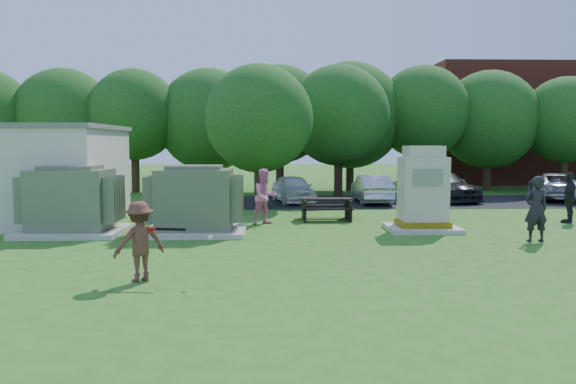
{
  "coord_description": "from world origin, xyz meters",
  "views": [
    {
      "loc": [
        -0.51,
        -12.47,
        2.74
      ],
      "look_at": [
        0.0,
        4.0,
        1.3
      ],
      "focal_mm": 35.0,
      "sensor_mm": 36.0,
      "label": 1
    }
  ],
  "objects_px": {
    "transformer_right": "(195,202)",
    "person_walking_right": "(569,198)",
    "generator_cabinet": "(423,194)",
    "car_silver_b": "(555,186)",
    "person_at_picnic": "(265,197)",
    "car_white": "(293,189)",
    "batter": "(140,241)",
    "car_dark": "(441,186)",
    "picnic_table": "(326,206)",
    "car_silver_a": "(372,189)",
    "transformer_left": "(72,202)",
    "person_by_generator": "(536,209)"
  },
  "relations": [
    {
      "from": "transformer_left",
      "to": "person_walking_right",
      "type": "bearing_deg",
      "value": 6.52
    },
    {
      "from": "person_by_generator",
      "to": "person_walking_right",
      "type": "relative_size",
      "value": 1.05
    },
    {
      "from": "person_at_picnic",
      "to": "car_silver_a",
      "type": "relative_size",
      "value": 0.48
    },
    {
      "from": "batter",
      "to": "car_silver_b",
      "type": "height_order",
      "value": "batter"
    },
    {
      "from": "person_by_generator",
      "to": "car_silver_b",
      "type": "xyz_separation_m",
      "value": [
        6.33,
        11.31,
        -0.26
      ]
    },
    {
      "from": "picnic_table",
      "to": "car_silver_a",
      "type": "xyz_separation_m",
      "value": [
        2.64,
        5.61,
        0.15
      ]
    },
    {
      "from": "transformer_left",
      "to": "person_at_picnic",
      "type": "relative_size",
      "value": 1.6
    },
    {
      "from": "picnic_table",
      "to": "person_walking_right",
      "type": "relative_size",
      "value": 1.05
    },
    {
      "from": "transformer_left",
      "to": "batter",
      "type": "bearing_deg",
      "value": -60.13
    },
    {
      "from": "car_silver_b",
      "to": "person_at_picnic",
      "type": "bearing_deg",
      "value": 50.4
    },
    {
      "from": "picnic_table",
      "to": "transformer_left",
      "type": "bearing_deg",
      "value": -160.28
    },
    {
      "from": "picnic_table",
      "to": "car_silver_a",
      "type": "relative_size",
      "value": 0.47
    },
    {
      "from": "generator_cabinet",
      "to": "car_white",
      "type": "height_order",
      "value": "generator_cabinet"
    },
    {
      "from": "batter",
      "to": "car_silver_a",
      "type": "xyz_separation_m",
      "value": [
        7.23,
        14.36,
        -0.16
      ]
    },
    {
      "from": "picnic_table",
      "to": "car_silver_a",
      "type": "bearing_deg",
      "value": 64.84
    },
    {
      "from": "transformer_right",
      "to": "person_walking_right",
      "type": "distance_m",
      "value": 12.67
    },
    {
      "from": "car_white",
      "to": "person_at_picnic",
      "type": "bearing_deg",
      "value": -110.74
    },
    {
      "from": "car_white",
      "to": "car_dark",
      "type": "height_order",
      "value": "car_dark"
    },
    {
      "from": "car_dark",
      "to": "picnic_table",
      "type": "bearing_deg",
      "value": -148.7
    },
    {
      "from": "person_at_picnic",
      "to": "person_walking_right",
      "type": "bearing_deg",
      "value": -33.02
    },
    {
      "from": "generator_cabinet",
      "to": "car_silver_b",
      "type": "height_order",
      "value": "generator_cabinet"
    },
    {
      "from": "car_silver_a",
      "to": "car_dark",
      "type": "bearing_deg",
      "value": -164.03
    },
    {
      "from": "car_silver_a",
      "to": "car_silver_b",
      "type": "distance_m",
      "value": 9.12
    },
    {
      "from": "picnic_table",
      "to": "person_at_picnic",
      "type": "distance_m",
      "value": 2.43
    },
    {
      "from": "person_at_picnic",
      "to": "car_silver_b",
      "type": "distance_m",
      "value": 15.86
    },
    {
      "from": "person_at_picnic",
      "to": "car_silver_b",
      "type": "bearing_deg",
      "value": -4.0
    },
    {
      "from": "generator_cabinet",
      "to": "person_walking_right",
      "type": "height_order",
      "value": "generator_cabinet"
    },
    {
      "from": "transformer_left",
      "to": "person_by_generator",
      "type": "bearing_deg",
      "value": -7.53
    },
    {
      "from": "car_white",
      "to": "batter",
      "type": "bearing_deg",
      "value": -114.62
    },
    {
      "from": "car_silver_b",
      "to": "person_walking_right",
      "type": "bearing_deg",
      "value": 87.35
    },
    {
      "from": "person_walking_right",
      "to": "batter",
      "type": "bearing_deg",
      "value": -15.05
    },
    {
      "from": "car_dark",
      "to": "car_silver_b",
      "type": "relative_size",
      "value": 1.02
    },
    {
      "from": "generator_cabinet",
      "to": "car_silver_b",
      "type": "relative_size",
      "value": 0.56
    },
    {
      "from": "picnic_table",
      "to": "car_dark",
      "type": "relative_size",
      "value": 0.38
    },
    {
      "from": "person_by_generator",
      "to": "car_dark",
      "type": "xyz_separation_m",
      "value": [
        0.8,
        11.26,
        -0.22
      ]
    },
    {
      "from": "transformer_right",
      "to": "car_white",
      "type": "height_order",
      "value": "transformer_right"
    },
    {
      "from": "batter",
      "to": "picnic_table",
      "type": "bearing_deg",
      "value": -151.14
    },
    {
      "from": "batter",
      "to": "person_walking_right",
      "type": "bearing_deg",
      "value": 177.62
    },
    {
      "from": "generator_cabinet",
      "to": "car_white",
      "type": "relative_size",
      "value": 0.71
    },
    {
      "from": "transformer_right",
      "to": "person_walking_right",
      "type": "height_order",
      "value": "transformer_right"
    },
    {
      "from": "picnic_table",
      "to": "person_by_generator",
      "type": "relative_size",
      "value": 1.0
    },
    {
      "from": "batter",
      "to": "car_dark",
      "type": "relative_size",
      "value": 0.33
    },
    {
      "from": "generator_cabinet",
      "to": "person_at_picnic",
      "type": "xyz_separation_m",
      "value": [
        -4.93,
        1.56,
        -0.22
      ]
    },
    {
      "from": "person_at_picnic",
      "to": "person_walking_right",
      "type": "height_order",
      "value": "person_at_picnic"
    },
    {
      "from": "car_white",
      "to": "car_silver_a",
      "type": "distance_m",
      "value": 3.59
    },
    {
      "from": "person_at_picnic",
      "to": "car_white",
      "type": "xyz_separation_m",
      "value": [
        1.23,
        6.89,
        -0.3
      ]
    },
    {
      "from": "person_walking_right",
      "to": "car_silver_a",
      "type": "distance_m",
      "value": 8.69
    },
    {
      "from": "transformer_left",
      "to": "person_walking_right",
      "type": "distance_m",
      "value": 16.34
    },
    {
      "from": "generator_cabinet",
      "to": "car_dark",
      "type": "height_order",
      "value": "generator_cabinet"
    },
    {
      "from": "batter",
      "to": "person_at_picnic",
      "type": "height_order",
      "value": "person_at_picnic"
    }
  ]
}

